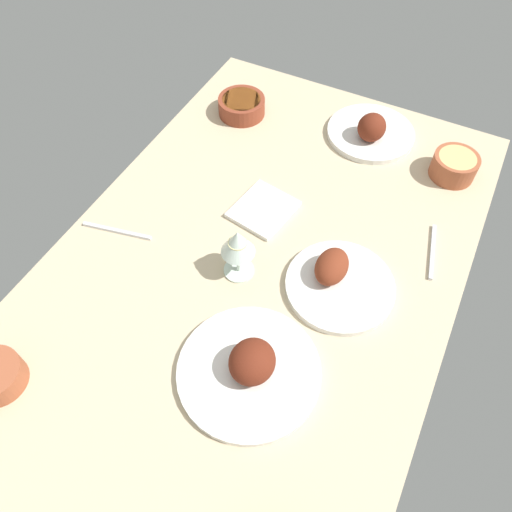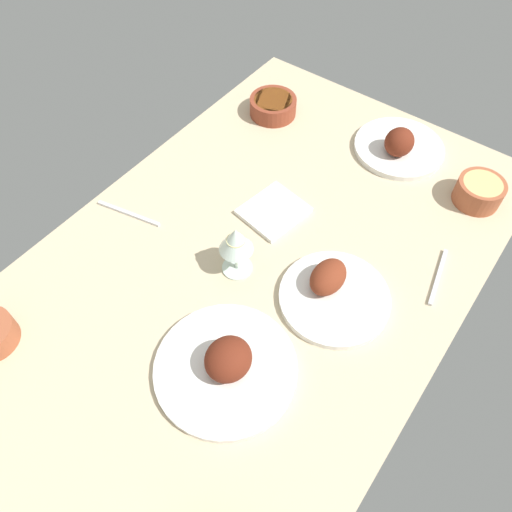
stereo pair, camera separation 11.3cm
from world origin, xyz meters
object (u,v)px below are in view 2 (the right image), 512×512
at_px(bowl_soup, 273,106).
at_px(plate_near_viewer, 332,291).
at_px(plate_far_side, 399,146).
at_px(wine_glass, 236,242).
at_px(spoon_loose, 129,213).
at_px(bowl_pasta, 479,191).
at_px(fork_loose, 438,277).
at_px(folded_napkin, 274,211).
at_px(plate_center_main, 227,365).

bearing_deg(bowl_soup, plate_near_viewer, 47.29).
distance_m(plate_far_side, wine_glass, 0.59).
bearing_deg(bowl_soup, spoon_loose, -6.23).
bearing_deg(bowl_pasta, plate_near_viewer, -17.17).
bearing_deg(fork_loose, folded_napkin, 86.88).
relative_size(bowl_soup, bowl_pasta, 1.16).
xyz_separation_m(plate_center_main, bowl_soup, (-0.71, -0.40, 0.01)).
distance_m(folded_napkin, spoon_loose, 0.36).
relative_size(plate_near_viewer, fork_loose, 1.50).
bearing_deg(plate_near_viewer, folded_napkin, -116.52).
bearing_deg(wine_glass, folded_napkin, -170.49).
height_order(wine_glass, folded_napkin, wine_glass).
distance_m(plate_near_viewer, spoon_loose, 0.54).
bearing_deg(plate_near_viewer, wine_glass, -72.79).
distance_m(plate_near_viewer, fork_loose, 0.25).
distance_m(bowl_soup, fork_loose, 0.69).
distance_m(plate_center_main, wine_glass, 0.26).
xyz_separation_m(plate_near_viewer, bowl_pasta, (-0.46, 0.14, 0.01)).
xyz_separation_m(plate_far_side, folded_napkin, (0.38, -0.15, -0.02)).
relative_size(bowl_soup, fork_loose, 0.84).
xyz_separation_m(plate_center_main, plate_near_viewer, (-0.27, 0.08, -0.00)).
bearing_deg(plate_far_side, spoon_loose, -35.48).
bearing_deg(plate_far_side, bowl_soup, -79.33).
height_order(plate_far_side, folded_napkin, plate_far_side).
bearing_deg(plate_center_main, plate_far_side, -178.36).
distance_m(bowl_pasta, wine_glass, 0.64).
height_order(plate_far_side, bowl_pasta, plate_far_side).
distance_m(plate_near_viewer, bowl_pasta, 0.48).
bearing_deg(bowl_pasta, spoon_loose, -50.14).
relative_size(plate_center_main, folded_napkin, 1.94).
bearing_deg(plate_far_side, bowl_pasta, 79.78).
distance_m(plate_far_side, fork_loose, 0.42).
bearing_deg(fork_loose, spoon_loose, 100.28).
bearing_deg(wine_glass, plate_center_main, 33.30).
bearing_deg(spoon_loose, folded_napkin, 25.81).
height_order(plate_far_side, wine_glass, wine_glass).
xyz_separation_m(plate_far_side, bowl_pasta, (0.04, 0.24, 0.01)).
bearing_deg(folded_napkin, spoon_loose, -52.24).
height_order(bowl_pasta, wine_glass, wine_glass).
bearing_deg(folded_napkin, plate_far_side, 159.25).
bearing_deg(plate_center_main, bowl_pasta, 163.41).
height_order(plate_far_side, spoon_loose, plate_far_side).
height_order(bowl_pasta, folded_napkin, bowl_pasta).
xyz_separation_m(bowl_soup, bowl_pasta, (-0.03, 0.61, 0.01)).
height_order(plate_far_side, fork_loose, plate_far_side).
bearing_deg(plate_center_main, folded_napkin, -157.00).
height_order(plate_near_viewer, folded_napkin, plate_near_viewer).
bearing_deg(fork_loose, plate_center_main, 140.01).
distance_m(plate_center_main, spoon_loose, 0.49).
xyz_separation_m(plate_near_viewer, bowl_soup, (-0.44, -0.47, 0.01)).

